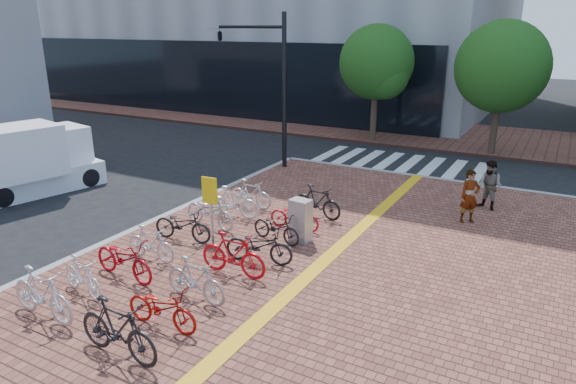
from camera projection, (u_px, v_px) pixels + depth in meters
The scene contains 27 objects.
ground at pixel (194, 296), 11.97m from camera, with size 120.00×120.00×0.00m, color black.
kerb_north at pixel (443, 181), 20.55m from camera, with size 14.00×0.25×0.15m, color gray.
far_sidewalk at pixel (426, 134), 29.41m from camera, with size 70.00×8.00×0.15m, color brown.
crosswalk at pixel (398, 163), 23.38m from camera, with size 7.50×4.00×0.01m.
street_trees at pixel (526, 70), 22.89m from camera, with size 16.20×4.60×6.35m.
bike_0 at pixel (42, 294), 10.64m from camera, with size 0.53×1.88×1.13m, color silver.
bike_1 at pixel (82, 276), 11.60m from camera, with size 0.44×1.55×0.93m, color white.
bike_2 at pixel (124, 259), 12.37m from camera, with size 0.68×1.95×1.03m, color #B00C18.
bike_3 at pixel (150, 243), 13.34m from camera, with size 0.44×1.56×0.94m, color silver.
bike_4 at pixel (183, 225), 14.56m from camera, with size 0.63×1.81×0.95m, color black.
bike_5 at pixel (210, 211), 15.54m from camera, with size 0.67×1.91×1.00m, color #B9B9BE.
bike_6 at pixel (233, 202), 16.27m from camera, with size 0.49×1.72×1.03m, color white.
bike_7 at pixel (251, 194), 17.20m from camera, with size 0.45×1.59×0.96m, color silver.
bike_8 at pixel (117, 330), 9.37m from camera, with size 0.55×1.94×1.17m, color black.
bike_9 at pixel (162, 308), 10.35m from camera, with size 0.60×1.72×0.90m, color #9F110B.
bike_10 at pixel (195, 280), 11.36m from camera, with size 0.48×1.68×1.01m, color #A2A2A6.
bike_11 at pixel (233, 255), 12.51m from camera, with size 0.51×1.81×1.09m, color red.
bike_12 at pixel (259, 245), 13.20m from camera, with size 0.63×1.82×0.96m, color black.
bike_13 at pixel (276, 227), 14.51m from camera, with size 0.56×1.62×0.85m, color black.
bike_14 at pixel (295, 216), 15.36m from camera, with size 0.56×1.60×0.84m, color #B70D1C.
bike_15 at pixel (317, 202), 16.31m from camera, with size 0.49×1.74×1.04m, color black.
pedestrian_a at pixel (470, 196), 15.82m from camera, with size 0.61×0.40×1.68m, color gray.
pedestrian_b at pixel (490, 185), 16.93m from camera, with size 0.80×0.63×1.65m, color #4B505F.
utility_box at pixel (300, 221), 14.46m from camera, with size 0.57×0.41×1.24m, color #A6A6AA.
yellow_sign at pixel (210, 196), 14.57m from camera, with size 0.49×0.13×1.80m.
traffic_light_pole at pixel (254, 61), 21.63m from camera, with size 3.42×1.32×6.38m.
box_truck at pixel (33, 160), 19.07m from camera, with size 2.90×4.84×2.62m.
Camera 1 is at (7.05, -8.23, 6.04)m, focal length 32.00 mm.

